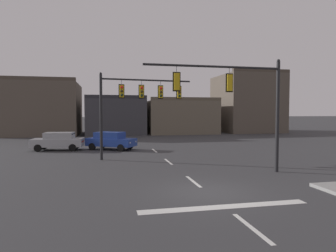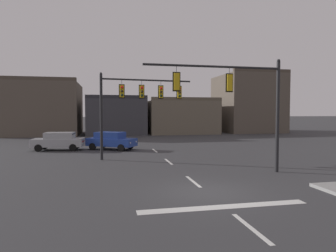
# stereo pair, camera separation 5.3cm
# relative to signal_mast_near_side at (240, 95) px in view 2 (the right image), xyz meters

# --- Properties ---
(ground_plane) EXTENTS (400.00, 400.00, 0.00)m
(ground_plane) POSITION_rel_signal_mast_near_side_xyz_m (-3.04, -3.31, -4.38)
(ground_plane) COLOR #353538
(stop_bar_paint) EXTENTS (6.40, 0.50, 0.01)m
(stop_bar_paint) POSITION_rel_signal_mast_near_side_xyz_m (-3.04, -5.31, -4.38)
(stop_bar_paint) COLOR silver
(stop_bar_paint) RESTS_ON ground
(lane_centreline) EXTENTS (0.16, 26.40, 0.01)m
(lane_centreline) POSITION_rel_signal_mast_near_side_xyz_m (-3.04, -1.31, -4.38)
(lane_centreline) COLOR silver
(lane_centreline) RESTS_ON ground
(signal_mast_near_side) EXTENTS (7.82, 0.36, 6.43)m
(signal_mast_near_side) POSITION_rel_signal_mast_near_side_xyz_m (0.00, 0.00, 0.00)
(signal_mast_near_side) COLOR black
(signal_mast_near_side) RESTS_ON ground
(signal_mast_far_side) EXTENTS (6.87, 0.83, 6.26)m
(signal_mast_far_side) POSITION_rel_signal_mast_near_side_xyz_m (-5.17, 6.68, 0.08)
(signal_mast_far_side) COLOR black
(signal_mast_far_side) RESTS_ON ground
(car_lot_nearside) EXTENTS (4.70, 3.82, 1.61)m
(car_lot_nearside) POSITION_rel_signal_mast_near_side_xyz_m (-6.84, 12.19, -3.53)
(car_lot_nearside) COLOR navy
(car_lot_nearside) RESTS_ON ground
(car_lot_middle) EXTENTS (4.58, 2.23, 1.61)m
(car_lot_middle) POSITION_rel_signal_mast_near_side_xyz_m (-11.47, 12.70, -3.53)
(car_lot_middle) COLOR #9EA0A5
(car_lot_middle) RESTS_ON ground
(building_row) EXTENTS (43.33, 11.75, 10.20)m
(building_row) POSITION_rel_signal_mast_near_side_xyz_m (0.93, 32.55, -0.64)
(building_row) COLOR brown
(building_row) RESTS_ON ground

